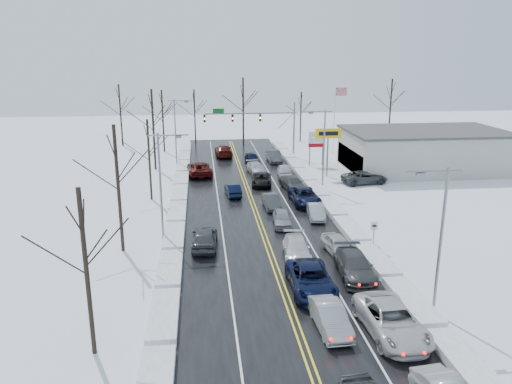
{
  "coord_description": "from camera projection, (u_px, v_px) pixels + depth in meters",
  "views": [
    {
      "loc": [
        -5.14,
        -43.6,
        15.27
      ],
      "look_at": [
        -0.15,
        0.9,
        2.5
      ],
      "focal_mm": 35.0,
      "sensor_mm": 36.0,
      "label": 1
    }
  ],
  "objects": [
    {
      "name": "queued_car_15",
      "position": [
        293.0,
        190.0,
        56.64
      ],
      "size": [
        2.71,
        5.25,
        1.46
      ],
      "primitive_type": "imported",
      "rotation": [
        0.0,
        0.0,
        0.14
      ],
      "color": "#3A3C3E",
      "rests_on": "ground"
    },
    {
      "name": "tires_plus_sign",
      "position": [
        328.0,
        137.0,
        61.44
      ],
      "size": [
        3.2,
        0.34,
        6.0
      ],
      "color": "slate",
      "rests_on": "ground"
    },
    {
      "name": "tree_far_b",
      "position": [
        194.0,
        106.0,
        83.22
      ],
      "size": [
        3.6,
        3.6,
        9.0
      ],
      "color": "#2D231C",
      "rests_on": "ground"
    },
    {
      "name": "tree_far_e",
      "position": [
        391.0,
        97.0,
        86.57
      ],
      "size": [
        4.2,
        4.2,
        10.5
      ],
      "color": "#2D231C",
      "rests_on": "ground"
    },
    {
      "name": "queued_car_10",
      "position": [
        390.0,
        334.0,
        27.86
      ],
      "size": [
        3.06,
        6.19,
        1.69
      ],
      "primitive_type": "imported",
      "rotation": [
        0.0,
        0.0,
        0.04
      ],
      "color": "silver",
      "rests_on": "ground"
    },
    {
      "name": "queued_car_3",
      "position": [
        296.0,
        257.0,
        38.22
      ],
      "size": [
        2.43,
        5.03,
        1.41
      ],
      "primitive_type": "imported",
      "rotation": [
        0.0,
        0.0,
        -0.1
      ],
      "color": "silver",
      "rests_on": "ground"
    },
    {
      "name": "tree_left_a",
      "position": [
        83.0,
        241.0,
        24.39
      ],
      "size": [
        3.6,
        3.6,
        9.0
      ],
      "color": "#2D231C",
      "rests_on": "ground"
    },
    {
      "name": "parked_car_1",
      "position": [
        378.0,
        175.0,
        63.47
      ],
      "size": [
        2.14,
        4.86,
        1.39
      ],
      "primitive_type": "imported",
      "rotation": [
        0.0,
        0.0,
        0.04
      ],
      "color": "#96999E",
      "rests_on": "ground"
    },
    {
      "name": "queued_car_1",
      "position": [
        330.0,
        329.0,
        28.36
      ],
      "size": [
        1.73,
        4.47,
        1.45
      ],
      "primitive_type": "imported",
      "rotation": [
        0.0,
        0.0,
        0.04
      ],
      "color": "#A1A3A9",
      "rests_on": "ground"
    },
    {
      "name": "queued_car_5",
      "position": [
        271.0,
        208.0,
        50.07
      ],
      "size": [
        1.59,
        4.2,
        1.37
      ],
      "primitive_type": "imported",
      "rotation": [
        0.0,
        0.0,
        0.03
      ],
      "color": "#383A3C",
      "rests_on": "ground"
    },
    {
      "name": "tree_left_c",
      "position": [
        148.0,
        144.0,
        51.29
      ],
      "size": [
        3.4,
        3.4,
        8.5
      ],
      "color": "#2D231C",
      "rests_on": "ground"
    },
    {
      "name": "oncoming_car_1",
      "position": [
        200.0,
        175.0,
        63.2
      ],
      "size": [
        3.41,
        6.35,
        1.69
      ],
      "primitive_type": "imported",
      "rotation": [
        0.0,
        0.0,
        3.24
      ],
      "color": "#480C09",
      "rests_on": "ground"
    },
    {
      "name": "queued_car_11",
      "position": [
        354.0,
        277.0,
        34.9
      ],
      "size": [
        2.64,
        5.67,
        1.6
      ],
      "primitive_type": "imported",
      "rotation": [
        0.0,
        0.0,
        -0.07
      ],
      "color": "#3C3F41",
      "rests_on": "ground"
    },
    {
      "name": "oncoming_car_0",
      "position": [
        233.0,
        196.0,
        54.29
      ],
      "size": [
        1.76,
        4.13,
        1.33
      ],
      "primitive_type": "imported",
      "rotation": [
        0.0,
        0.0,
        3.23
      ],
      "color": "black",
      "rests_on": "ground"
    },
    {
      "name": "queued_car_7",
      "position": [
        256.0,
        173.0,
        64.25
      ],
      "size": [
        2.48,
        4.84,
        1.34
      ],
      "primitive_type": "imported",
      "rotation": [
        0.0,
        0.0,
        0.13
      ],
      "color": "#B0B1B8",
      "rests_on": "ground"
    },
    {
      "name": "queued_car_4",
      "position": [
        282.0,
        225.0,
        45.05
      ],
      "size": [
        1.94,
        4.13,
        1.37
      ],
      "primitive_type": "imported",
      "rotation": [
        0.0,
        0.0,
        -0.08
      ],
      "color": "gray",
      "rests_on": "ground"
    },
    {
      "name": "road_surface",
      "position": [
        256.0,
        214.0,
        48.31
      ],
      "size": [
        14.0,
        84.0,
        0.01
      ],
      "primitive_type": "cube",
      "color": "black",
      "rests_on": "ground"
    },
    {
      "name": "speed_limit_sign",
      "position": [
        374.0,
        230.0,
        39.19
      ],
      "size": [
        0.55,
        0.09,
        2.35
      ],
      "color": "slate",
      "rests_on": "ground"
    },
    {
      "name": "streetlight_nw",
      "position": [
        177.0,
        127.0,
        66.99
      ],
      "size": [
        3.2,
        0.25,
        9.0
      ],
      "color": "slate",
      "rests_on": "ground"
    },
    {
      "name": "queued_car_14",
      "position": [
        304.0,
        204.0,
        51.47
      ],
      "size": [
        2.73,
        5.73,
        1.58
      ],
      "primitive_type": "imported",
      "rotation": [
        0.0,
        0.0,
        0.02
      ],
      "color": "black",
      "rests_on": "ground"
    },
    {
      "name": "queued_car_6",
      "position": [
        262.0,
        185.0,
        58.51
      ],
      "size": [
        2.81,
        5.09,
        1.35
      ],
      "primitive_type": "imported",
      "rotation": [
        0.0,
        0.0,
        -0.12
      ],
      "color": "black",
      "rests_on": "ground"
    },
    {
      "name": "snow_bank_left",
      "position": [
        177.0,
        216.0,
        47.5
      ],
      "size": [
        1.69,
        72.0,
        0.52
      ],
      "primitive_type": "cube",
      "color": "white",
      "rests_on": "ground"
    },
    {
      "name": "queued_car_17",
      "position": [
        274.0,
        162.0,
        70.71
      ],
      "size": [
        1.87,
        4.9,
        1.59
      ],
      "primitive_type": "imported",
      "rotation": [
        0.0,
        0.0,
        0.04
      ],
      "color": "#414446",
      "rests_on": "ground"
    },
    {
      "name": "tree_far_a",
      "position": [
        120.0,
        103.0,
        80.78
      ],
      "size": [
        4.0,
        4.0,
        10.0
      ],
      "color": "#2D231C",
      "rests_on": "ground"
    },
    {
      "name": "tree_far_c",
      "position": [
        243.0,
        98.0,
        81.78
      ],
      "size": [
        4.4,
        4.4,
        11.0
      ],
      "color": "#2D231C",
      "rests_on": "ground"
    },
    {
      "name": "tree_left_d",
      "position": [
        153.0,
        114.0,
        64.21
      ],
      "size": [
        4.2,
        4.2,
        10.5
      ],
      "color": "#2D231C",
      "rests_on": "ground"
    },
    {
      "name": "parked_car_2",
      "position": [
        349.0,
        164.0,
        69.17
      ],
      "size": [
        1.83,
        4.07,
        1.36
      ],
      "primitive_type": "imported",
      "rotation": [
        0.0,
        0.0,
        3.2
      ],
      "color": "silver",
      "rests_on": "ground"
    },
    {
      "name": "used_vehicles_sign",
      "position": [
        317.0,
        141.0,
        67.64
      ],
      "size": [
        2.2,
        0.22,
        4.65
      ],
      "color": "slate",
      "rests_on": "ground"
    },
    {
      "name": "parked_car_0",
      "position": [
        364.0,
        184.0,
        59.22
      ],
      "size": [
        5.74,
        3.24,
        1.51
      ],
      "primitive_type": "imported",
      "rotation": [
        0.0,
        0.0,
        1.71
      ],
      "color": "#3B3D3F",
      "rests_on": "ground"
    },
    {
      "name": "streetlight_ne",
      "position": [
        322.0,
        143.0,
        55.39
      ],
      "size": [
        3.2,
        0.25,
        9.0
      ],
      "color": "slate",
      "rests_on": "ground"
    },
    {
      "name": "queued_car_13",
      "position": [
        316.0,
        218.0,
        47.02
      ],
      "size": [
        1.79,
        4.13,
        1.32
      ],
      "primitive_type": "imported",
      "rotation": [
        0.0,
        0.0,
        -0.1
      ],
      "color": "#A3A6AB",
      "rests_on": "ground"
    },
    {
      "name": "streetlight_sw",
      "position": [
        163.0,
        178.0,
        40.23
      ],
      "size": [
        3.2,
        0.25,
        9.0
      ],
      "color": "slate",
      "rests_on": "ground"
    },
    {
      "name": "queued_car_16",
      "position": [
        285.0,
        177.0,
        62.19
      ],
      "size": [
        2.19,
        4.5,
        1.48
      ],
      "primitive_type": "imported",
      "rotation": [
        0.0,
        0.0,
        -0.11
      ],
      "color": "silver",
      "rests_on": "ground"
    },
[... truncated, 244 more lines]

